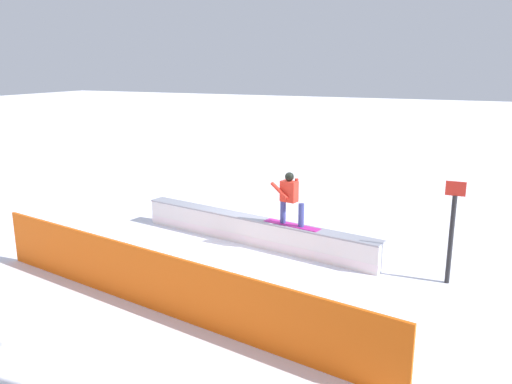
# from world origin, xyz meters

# --- Properties ---
(ground_plane) EXTENTS (120.00, 120.00, 0.00)m
(ground_plane) POSITION_xyz_m (0.00, 0.00, 0.00)
(ground_plane) COLOR white
(grind_box) EXTENTS (6.91, 1.70, 0.71)m
(grind_box) POSITION_xyz_m (0.00, 0.00, 0.32)
(grind_box) COLOR white
(grind_box) RESTS_ON ground_plane
(snowboarder) EXTENTS (1.52, 0.59, 1.32)m
(snowboarder) POSITION_xyz_m (-1.06, 0.19, 1.42)
(snowboarder) COLOR #BB208F
(snowboarder) RESTS_ON grind_box
(safety_fence) EXTENTS (9.32, 1.76, 1.20)m
(safety_fence) POSITION_xyz_m (0.00, 4.20, 0.60)
(safety_fence) COLOR #F95E10
(safety_fence) RESTS_ON ground_plane
(trail_marker) EXTENTS (0.40, 0.10, 2.23)m
(trail_marker) POSITION_xyz_m (-4.81, 0.56, 1.19)
(trail_marker) COLOR #262628
(trail_marker) RESTS_ON ground_plane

